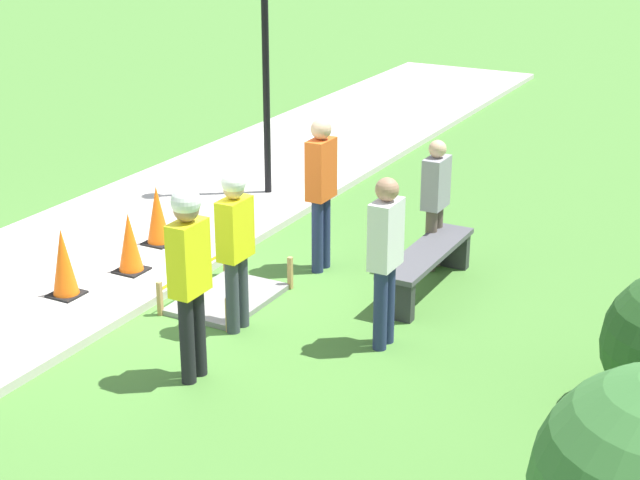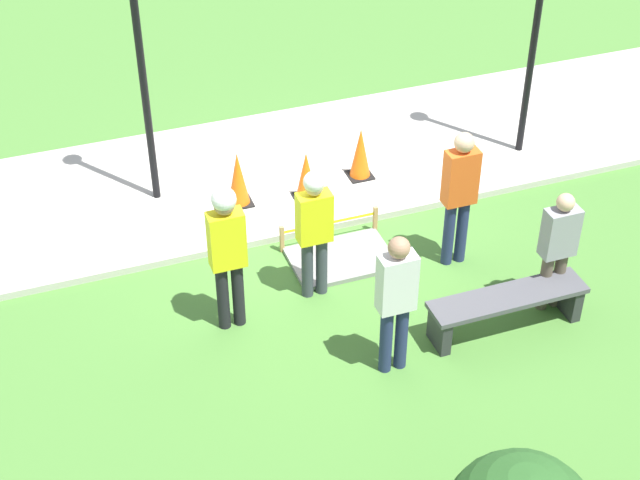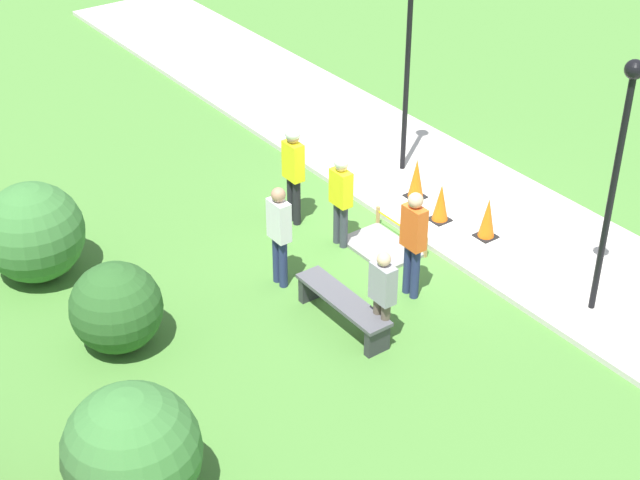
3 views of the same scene
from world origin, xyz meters
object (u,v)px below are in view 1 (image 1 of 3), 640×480
object	(u,v)px
worker_supervisor	(189,266)
bystander_in_gray_shirt	(385,252)
traffic_cone_far_patch	(130,243)
bystander_in_white_shirt	(435,198)
bystander_in_orange_shirt	(321,185)
traffic_cone_near_patch	(157,215)
lamppost_far	(265,7)
park_bench	(426,262)
traffic_cone_sidewalk_edge	(64,263)
worker_assistant	(235,237)

from	to	relation	value
worker_supervisor	bystander_in_gray_shirt	bearing A→B (deg)	138.74
traffic_cone_far_patch	bystander_in_white_shirt	world-z (taller)	bystander_in_white_shirt
traffic_cone_far_patch	worker_supervisor	distance (m)	2.69
bystander_in_orange_shirt	traffic_cone_near_patch	bearing A→B (deg)	-78.25
worker_supervisor	bystander_in_white_shirt	distance (m)	3.76
worker_supervisor	lamppost_far	bearing A→B (deg)	-156.29
park_bench	worker_supervisor	distance (m)	3.25
park_bench	bystander_in_white_shirt	distance (m)	0.89
park_bench	worker_supervisor	size ratio (longest dim) A/B	0.99
traffic_cone_sidewalk_edge	worker_supervisor	world-z (taller)	worker_supervisor
traffic_cone_far_patch	worker_supervisor	world-z (taller)	worker_supervisor
traffic_cone_sidewalk_edge	lamppost_far	bearing A→B (deg)	179.37
park_bench	lamppost_far	size ratio (longest dim) A/B	0.46
park_bench	bystander_in_orange_shirt	size ratio (longest dim) A/B	1.01
traffic_cone_far_patch	traffic_cone_sidewalk_edge	distance (m)	0.91
traffic_cone_far_patch	lamppost_far	world-z (taller)	lamppost_far
park_bench	bystander_in_white_shirt	size ratio (longest dim) A/B	1.18
bystander_in_gray_shirt	traffic_cone_sidewalk_edge	bearing A→B (deg)	-78.16
bystander_in_white_shirt	lamppost_far	size ratio (longest dim) A/B	0.39
traffic_cone_near_patch	bystander_in_orange_shirt	bearing A→B (deg)	101.75
traffic_cone_far_patch	park_bench	size ratio (longest dim) A/B	0.39
traffic_cone_far_patch	park_bench	distance (m)	3.44
worker_assistant	lamppost_far	distance (m)	4.68
traffic_cone_sidewalk_edge	bystander_in_white_shirt	bearing A→B (deg)	132.40
traffic_cone_far_patch	lamppost_far	bearing A→B (deg)	-177.42
worker_assistant	lamppost_far	world-z (taller)	lamppost_far
traffic_cone_sidewalk_edge	park_bench	world-z (taller)	traffic_cone_sidewalk_edge
traffic_cone_far_patch	bystander_in_orange_shirt	bearing A→B (deg)	126.14
traffic_cone_near_patch	bystander_in_white_shirt	size ratio (longest dim) A/B	0.48
worker_supervisor	lamppost_far	xyz separation A→B (m)	(-4.97, -2.18, 1.60)
worker_assistant	bystander_in_gray_shirt	size ratio (longest dim) A/B	0.97
park_bench	bystander_in_orange_shirt	xyz separation A→B (m)	(-0.00, -1.36, 0.71)
traffic_cone_sidewalk_edge	bystander_in_white_shirt	distance (m)	4.32
bystander_in_orange_shirt	lamppost_far	xyz separation A→B (m)	(-2.03, -1.96, 1.69)
traffic_cone_near_patch	traffic_cone_far_patch	size ratio (longest dim) A/B	1.05
traffic_cone_sidewalk_edge	worker_supervisor	xyz separation A→B (m)	(0.73, 2.23, 0.66)
park_bench	lamppost_far	world-z (taller)	lamppost_far
traffic_cone_far_patch	worker_assistant	distance (m)	1.98
worker_supervisor	bystander_in_gray_shirt	world-z (taller)	worker_supervisor
lamppost_far	traffic_cone_near_patch	bearing A→B (deg)	-2.80
bystander_in_gray_shirt	traffic_cone_far_patch	bearing A→B (deg)	-92.63
traffic_cone_near_patch	lamppost_far	xyz separation A→B (m)	(-2.46, 0.12, 2.28)
worker_assistant	traffic_cone_near_patch	bearing A→B (deg)	-124.17
park_bench	lamppost_far	xyz separation A→B (m)	(-2.03, -3.32, 2.40)
traffic_cone_far_patch	bystander_in_white_shirt	xyz separation A→B (m)	(-2.01, 2.98, 0.43)
bystander_in_orange_shirt	bystander_in_white_shirt	world-z (taller)	bystander_in_orange_shirt
worker_assistant	bystander_in_gray_shirt	distance (m)	1.55
bystander_in_gray_shirt	lamppost_far	size ratio (longest dim) A/B	0.43
traffic_cone_sidewalk_edge	park_bench	distance (m)	4.03
traffic_cone_near_patch	bystander_in_gray_shirt	xyz separation A→B (m)	(1.04, 3.59, 0.53)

